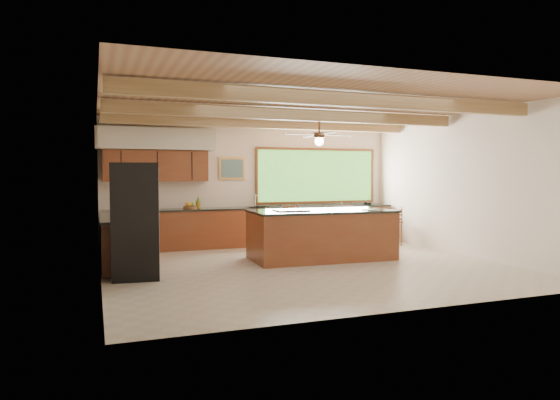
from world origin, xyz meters
name	(u,v)px	position (x,y,z in m)	size (l,w,h in m)	color
ground	(306,266)	(0.00, 0.00, 0.00)	(7.20, 7.20, 0.00)	#BFB69F
room_shell	(285,149)	(-0.17, 0.65, 2.21)	(7.27, 6.54, 3.02)	silver
counter_run	(229,229)	(-0.82, 2.52, 0.46)	(7.12, 3.10, 1.22)	brown
island	(321,234)	(0.60, 0.60, 0.50)	(2.90, 1.45, 1.01)	brown
refrigerator	(136,221)	(-3.05, -0.03, 0.95)	(0.81, 0.79, 1.90)	black
bar_stool_a	(346,224)	(1.66, 1.55, 0.59)	(0.41, 0.41, 1.00)	brown
bar_stool_b	(291,220)	(0.67, 2.39, 0.63)	(0.48, 0.48, 1.06)	brown
bar_stool_c	(396,222)	(3.11, 1.75, 0.55)	(0.41, 0.41, 0.94)	brown
bar_stool_d	(344,220)	(2.00, 2.30, 0.61)	(0.42, 0.42, 1.03)	brown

